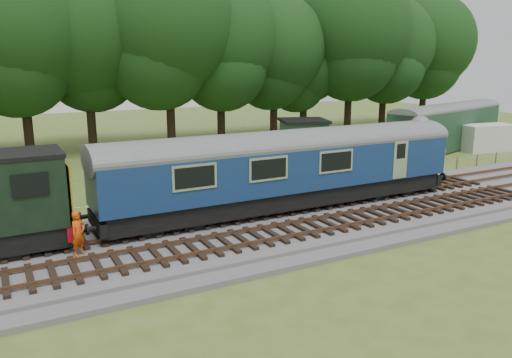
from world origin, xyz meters
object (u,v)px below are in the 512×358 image
dmu_railcar (287,163)px  parked_coach (447,124)px  caravan (487,138)px  worker (78,234)px

dmu_railcar → parked_coach: size_ratio=1.19×
parked_coach → caravan: size_ratio=3.37×
dmu_railcar → parked_coach: (21.72, 9.66, -0.46)m
worker → caravan: bearing=-22.5°
parked_coach → caravan: bearing=-52.9°
worker → caravan: caravan is taller
dmu_railcar → caravan: bearing=17.6°
dmu_railcar → parked_coach: dmu_railcar is taller
dmu_railcar → caravan: dmu_railcar is taller
dmu_railcar → worker: bearing=-170.9°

